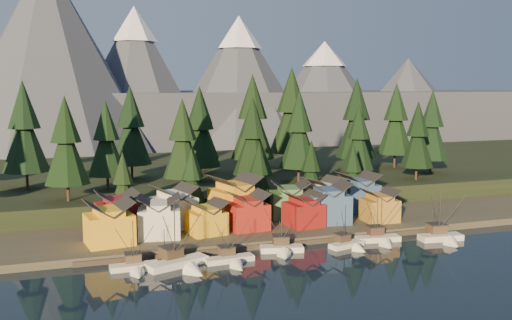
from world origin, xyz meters
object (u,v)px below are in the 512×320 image
object	(u,v)px
house_front_0	(109,221)
house_front_1	(159,215)
house_back_1	(174,206)
boat_3	(282,242)
house_back_0	(117,211)
boat_5	(380,233)
boat_6	(444,230)
boat_2	(231,254)
boat_1	(181,256)
boat_4	(350,239)
boat_0	(135,261)

from	to	relation	value
house_front_0	house_front_1	size ratio (longest dim) A/B	1.02
house_front_0	house_back_1	distance (m)	17.52
boat_3	house_back_0	distance (m)	36.62
boat_5	boat_6	distance (m)	13.72
house_back_0	boat_3	bearing A→B (deg)	-39.99
house_front_0	house_back_0	distance (m)	8.62
boat_2	boat_3	xyz separation A→B (m)	(11.54, 3.29, 0.42)
house_front_0	house_back_1	size ratio (longest dim) A/B	0.96
boat_1	boat_4	world-z (taller)	boat_1
boat_5	house_front_1	xyz separation A→B (m)	(-44.47, 14.22, 4.07)
boat_0	boat_5	bearing A→B (deg)	1.18
boat_2	house_back_0	world-z (taller)	house_back_0
boat_4	house_front_0	world-z (taller)	house_front_0
boat_4	boat_5	xyz separation A→B (m)	(8.17, 1.64, 0.16)
boat_0	house_back_1	world-z (taller)	house_back_1
boat_1	house_front_0	bearing A→B (deg)	106.44
house_front_1	boat_5	bearing A→B (deg)	-8.12
boat_3	boat_4	distance (m)	14.30
boat_2	boat_3	size ratio (longest dim) A/B	0.95
boat_0	boat_2	distance (m)	17.66
house_front_1	boat_4	bearing A→B (deg)	-14.00
boat_6	house_back_1	distance (m)	58.87
boat_1	house_front_1	bearing A→B (deg)	73.11
house_front_0	house_back_0	bearing A→B (deg)	65.85
boat_4	house_front_0	size ratio (longest dim) A/B	0.98
boat_2	boat_1	bearing A→B (deg)	174.41
boat_5	house_front_0	size ratio (longest dim) A/B	1.10
boat_2	house_back_0	size ratio (longest dim) A/B	1.15
boat_6	house_front_1	bearing A→B (deg)	168.58
boat_2	boat_6	bearing A→B (deg)	-4.08
house_front_1	house_back_0	xyz separation A→B (m)	(-8.00, 5.95, 0.16)
boat_0	house_back_0	xyz separation A→B (m)	(-0.92, 22.35, 4.48)
boat_0	house_front_1	distance (m)	18.37
boat_2	house_front_0	size ratio (longest dim) A/B	1.05
boat_0	boat_4	world-z (taller)	boat_0
boat_1	house_back_1	world-z (taller)	boat_1
boat_6	house_back_0	xyz separation A→B (m)	(-65.71, 23.77, 3.88)
boat_4	boat_0	bearing A→B (deg)	165.84
boat_0	boat_2	bearing A→B (deg)	-5.93
house_front_0	house_front_1	distance (m)	10.60
boat_6	boat_4	bearing A→B (deg)	-179.48
boat_3	boat_5	distance (m)	22.41
boat_0	house_front_1	size ratio (longest dim) A/B	1.01
house_back_0	boat_2	bearing A→B (deg)	-57.80
boat_6	house_front_0	bearing A→B (deg)	172.92
boat_2	boat_6	distance (m)	47.19
boat_3	boat_4	xyz separation A→B (m)	(14.23, -1.31, -0.28)
boat_1	boat_5	world-z (taller)	boat_1
boat_6	house_front_1	size ratio (longest dim) A/B	1.25
boat_4	house_front_1	xyz separation A→B (m)	(-36.30, 15.86, 4.23)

